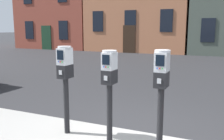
% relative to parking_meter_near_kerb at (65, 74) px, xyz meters
% --- Properties ---
extents(parking_meter_near_kerb, '(0.23, 0.26, 1.48)m').
position_rel_parking_meter_near_kerb_xyz_m(parking_meter_near_kerb, '(0.00, 0.00, 0.00)').
color(parking_meter_near_kerb, black).
rests_on(parking_meter_near_kerb, sidewalk_slab).
extents(parking_meter_twin_adjacent, '(0.23, 0.26, 1.44)m').
position_rel_parking_meter_near_kerb_xyz_m(parking_meter_twin_adjacent, '(0.79, -0.00, -0.03)').
color(parking_meter_twin_adjacent, black).
rests_on(parking_meter_twin_adjacent, sidewalk_slab).
extents(parking_meter_end_of_row, '(0.23, 0.26, 1.47)m').
position_rel_parking_meter_near_kerb_xyz_m(parking_meter_end_of_row, '(1.58, -0.00, -0.00)').
color(parking_meter_end_of_row, black).
rests_on(parking_meter_end_of_row, sidewalk_slab).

